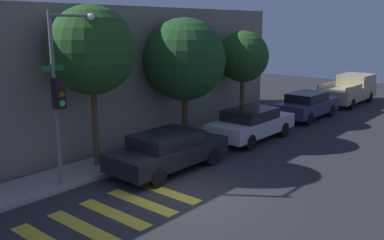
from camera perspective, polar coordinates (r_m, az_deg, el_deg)
ground_plane at (r=12.92m, az=-0.76°, el=-10.35°), size 60.00×60.00×0.00m
sidewalk at (r=15.73m, az=-12.21°, el=-6.09°), size 26.00×1.82×0.14m
building_row at (r=18.66m, az=-20.80°, el=5.18°), size 26.00×6.00×5.76m
crosswalk at (r=11.83m, az=-12.34°, el=-12.92°), size 5.57×2.60×0.00m
traffic_light_pole at (r=13.44m, az=-16.57°, el=5.53°), size 1.97×0.56×5.45m
sedan_near_corner at (r=15.02m, az=-3.18°, el=-4.02°), size 4.58×1.87×1.39m
sedan_middle at (r=19.14m, az=7.90°, el=-0.42°), size 4.58×1.89×1.41m
sedan_far_end at (r=23.98m, az=15.13°, el=1.97°), size 4.50×1.74×1.45m
pickup_truck at (r=29.59m, az=20.26°, el=3.84°), size 5.21×2.03×1.79m
tree_near_corner at (r=15.02m, az=-13.25°, el=9.01°), size 3.03×3.03×5.71m
tree_midblock at (r=18.33m, az=-0.99°, el=8.05°), size 3.51×3.51×5.34m
tree_far_end at (r=21.90m, az=6.83°, el=8.37°), size 2.58×2.58×4.74m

